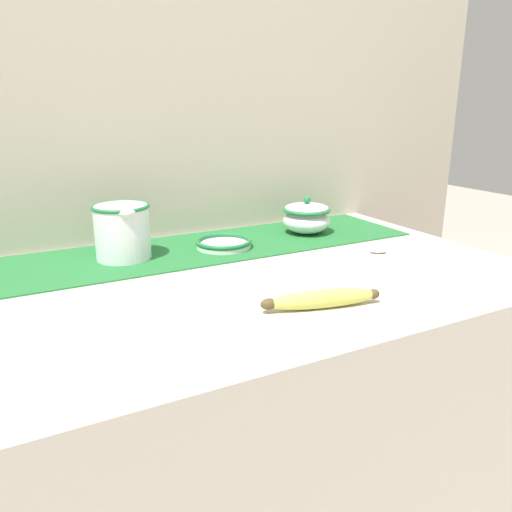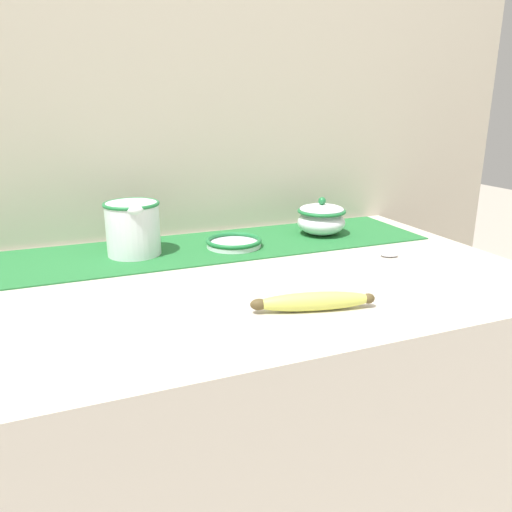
{
  "view_description": "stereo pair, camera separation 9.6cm",
  "coord_description": "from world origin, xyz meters",
  "px_view_note": "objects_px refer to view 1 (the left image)",
  "views": [
    {
      "loc": [
        -0.38,
        -0.85,
        1.24
      ],
      "look_at": [
        0.05,
        -0.04,
        0.95
      ],
      "focal_mm": 35.0,
      "sensor_mm": 36.0,
      "label": 1
    },
    {
      "loc": [
        -0.3,
        -0.89,
        1.24
      ],
      "look_at": [
        0.05,
        -0.04,
        0.95
      ],
      "focal_mm": 35.0,
      "sensor_mm": 36.0,
      "label": 2
    }
  ],
  "objects_px": {
    "small_dish": "(224,243)",
    "sugar_bowl": "(306,217)",
    "spoon": "(373,251)",
    "cream_pitcher": "(122,230)",
    "banana": "(322,299)"
  },
  "relations": [
    {
      "from": "cream_pitcher",
      "to": "small_dish",
      "type": "bearing_deg",
      "value": -6.42
    },
    {
      "from": "small_dish",
      "to": "spoon",
      "type": "xyz_separation_m",
      "value": [
        0.29,
        -0.2,
        -0.01
      ]
    },
    {
      "from": "cream_pitcher",
      "to": "banana",
      "type": "bearing_deg",
      "value": -62.34
    },
    {
      "from": "small_dish",
      "to": "sugar_bowl",
      "type": "bearing_deg",
      "value": 5.66
    },
    {
      "from": "spoon",
      "to": "cream_pitcher",
      "type": "bearing_deg",
      "value": -179.51
    },
    {
      "from": "cream_pitcher",
      "to": "spoon",
      "type": "distance_m",
      "value": 0.57
    },
    {
      "from": "cream_pitcher",
      "to": "small_dish",
      "type": "xyz_separation_m",
      "value": [
        0.23,
        -0.03,
        -0.05
      ]
    },
    {
      "from": "small_dish",
      "to": "spoon",
      "type": "relative_size",
      "value": 0.78
    },
    {
      "from": "cream_pitcher",
      "to": "sugar_bowl",
      "type": "bearing_deg",
      "value": -0.13
    },
    {
      "from": "sugar_bowl",
      "to": "banana",
      "type": "distance_m",
      "value": 0.5
    },
    {
      "from": "cream_pitcher",
      "to": "sugar_bowl",
      "type": "height_order",
      "value": "cream_pitcher"
    },
    {
      "from": "sugar_bowl",
      "to": "spoon",
      "type": "xyz_separation_m",
      "value": [
        0.04,
        -0.22,
        -0.04
      ]
    },
    {
      "from": "cream_pitcher",
      "to": "banana",
      "type": "height_order",
      "value": "cream_pitcher"
    },
    {
      "from": "sugar_bowl",
      "to": "small_dish",
      "type": "distance_m",
      "value": 0.25
    },
    {
      "from": "banana",
      "to": "spoon",
      "type": "bearing_deg",
      "value": 35.78
    }
  ]
}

